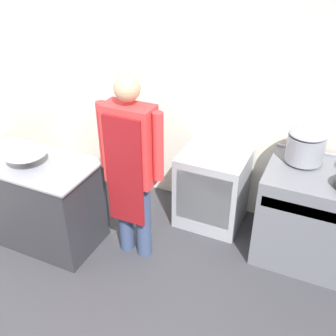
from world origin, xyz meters
TOP-DOWN VIEW (x-y plane):
  - wall_back at (0.00, 2.18)m, footprint 8.00×0.05m
  - prep_counter at (-1.19, 0.90)m, footprint 1.19×0.65m
  - stove at (1.29, 1.73)m, footprint 0.99×0.75m
  - fridge_unit at (0.25, 1.84)m, footprint 0.66×0.57m
  - person_cook at (-0.26, 1.09)m, footprint 0.60×0.24m
  - mixing_bowl at (-1.19, 0.85)m, footprint 0.38×0.38m
  - stock_pot at (1.06, 1.86)m, footprint 0.33×0.33m

SIDE VIEW (x-z plane):
  - fridge_unit at x=0.25m, z-range 0.00..0.80m
  - prep_counter at x=-1.19m, z-range 0.00..0.88m
  - stove at x=1.29m, z-range -0.01..0.92m
  - mixing_bowl at x=-1.19m, z-range 0.87..0.99m
  - person_cook at x=-0.26m, z-range 0.12..1.87m
  - stock_pot at x=1.06m, z-range 0.93..1.22m
  - wall_back at x=0.00m, z-range 0.00..2.70m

